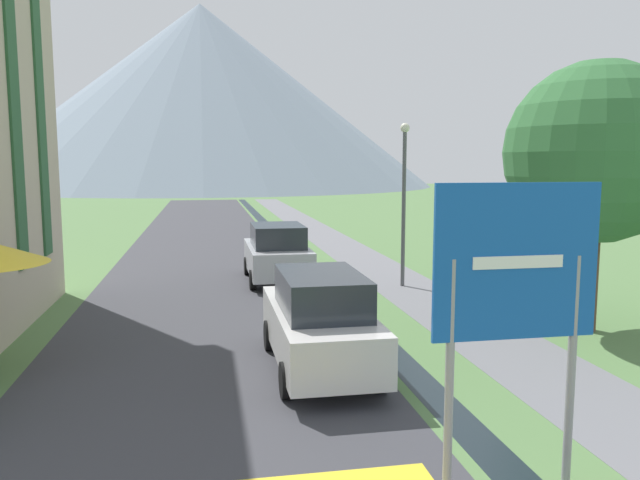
{
  "coord_description": "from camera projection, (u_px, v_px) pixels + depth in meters",
  "views": [
    {
      "loc": [
        -2.39,
        -2.74,
        3.78
      ],
      "look_at": [
        -0.04,
        10.0,
        2.14
      ],
      "focal_mm": 35.0,
      "sensor_mm": 36.0,
      "label": 1
    }
  ],
  "objects": [
    {
      "name": "parked_car_far",
      "position": [
        277.0,
        253.0,
        19.71
      ],
      "size": [
        1.93,
        4.06,
        1.82
      ],
      "color": "#B2B2B7",
      "rests_on": "ground_plane"
    },
    {
      "name": "road_sign",
      "position": [
        516.0,
        290.0,
        6.94
      ],
      "size": [
        1.94,
        0.11,
        3.55
      ],
      "color": "gray",
      "rests_on": "ground_plane"
    },
    {
      "name": "ground_plane",
      "position": [
        272.0,
        264.0,
        23.09
      ],
      "size": [
        160.0,
        160.0,
        0.0
      ],
      "primitive_type": "plane",
      "color": "#517542"
    },
    {
      "name": "tree_by_path",
      "position": [
        597.0,
        153.0,
        13.55
      ],
      "size": [
        3.97,
        3.97,
        5.96
      ],
      "color": "brown",
      "rests_on": "ground_plane"
    },
    {
      "name": "footpath",
      "position": [
        319.0,
        232.0,
        33.5
      ],
      "size": [
        2.2,
        60.0,
        0.01
      ],
      "color": "slate",
      "rests_on": "ground_plane"
    },
    {
      "name": "parked_car_near",
      "position": [
        320.0,
        321.0,
        11.28
      ],
      "size": [
        1.74,
        4.28,
        1.82
      ],
      "color": "silver",
      "rests_on": "ground_plane"
    },
    {
      "name": "mountain_distant",
      "position": [
        202.0,
        96.0,
        98.05
      ],
      "size": [
        71.73,
        71.73,
        28.08
      ],
      "color": "gray",
      "rests_on": "ground_plane"
    },
    {
      "name": "streetlamp",
      "position": [
        404.0,
        190.0,
        18.7
      ],
      "size": [
        0.28,
        0.28,
        4.91
      ],
      "color": "#515156",
      "rests_on": "ground_plane"
    },
    {
      "name": "road",
      "position": [
        204.0,
        235.0,
        32.4
      ],
      "size": [
        6.4,
        60.0,
        0.01
      ],
      "color": "#38383D",
      "rests_on": "ground_plane"
    },
    {
      "name": "drainage_channel",
      "position": [
        275.0,
        233.0,
        33.07
      ],
      "size": [
        0.6,
        60.0,
        0.0
      ],
      "color": "black",
      "rests_on": "ground_plane"
    }
  ]
}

